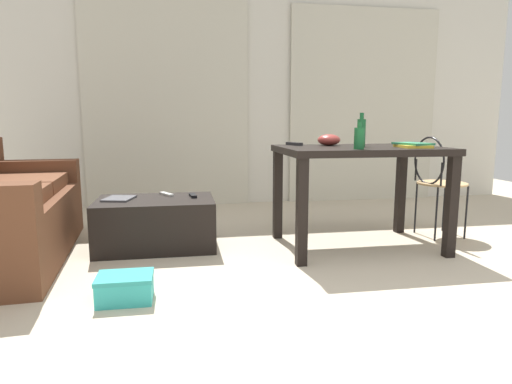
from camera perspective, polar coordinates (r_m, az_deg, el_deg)
The scene contains 16 objects.
ground_plane at distance 3.40m, azimuth 8.94°, elevation -7.68°, with size 8.64×8.64×0.00m, color beige.
wall_back at distance 5.39m, azimuth 1.56°, elevation 12.90°, with size 6.23×0.10×2.67m, color silver.
curtains at distance 5.30m, azimuth 1.74°, elevation 11.20°, with size 4.26×0.03×2.34m.
coffee_table at distance 3.52m, azimuth -12.92°, elevation -3.99°, with size 0.90×0.60×0.38m.
craft_table at distance 3.46m, azimuth 13.31°, elevation 3.92°, with size 1.21×0.84×0.79m.
wire_chair at distance 4.00m, azimuth 22.38°, elevation 2.06°, with size 0.41×0.42×0.86m.
bottle_near at distance 3.12m, azimuth 13.31°, elevation 6.88°, with size 0.07×0.07×0.19m.
bottle_far at distance 3.45m, azimuth 13.56°, elevation 7.60°, with size 0.06×0.06×0.26m.
bowl at distance 3.56m, azimuth 9.48°, elevation 6.72°, with size 0.18×0.18×0.09m, color #9E3833.
book_stack at distance 3.46m, azimuth 19.77°, elevation 5.78°, with size 0.23×0.31×0.04m.
tv_remote_on_table at distance 3.57m, azimuth 5.00°, elevation 6.28°, with size 0.04×0.18×0.02m, color #232326.
scissors at distance 3.92m, azimuth 18.22°, elevation 5.97°, with size 0.06×0.11×0.00m.
tv_remote_primary at distance 3.64m, azimuth -11.61°, elevation -0.27°, with size 0.04×0.18×0.02m, color #B7B7B2.
tv_remote_secondary at distance 3.53m, azimuth -8.24°, elevation -0.45°, with size 0.04×0.15×0.02m, color black.
magazine at distance 3.53m, azimuth -17.42°, elevation -0.82°, with size 0.20×0.25×0.01m, color #4C4C51.
shoebox at distance 2.56m, azimuth -16.69°, elevation -11.87°, with size 0.30×0.23×0.15m.
Camera 1 is at (-1.07, -1.67, 0.97)m, focal length 30.67 mm.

